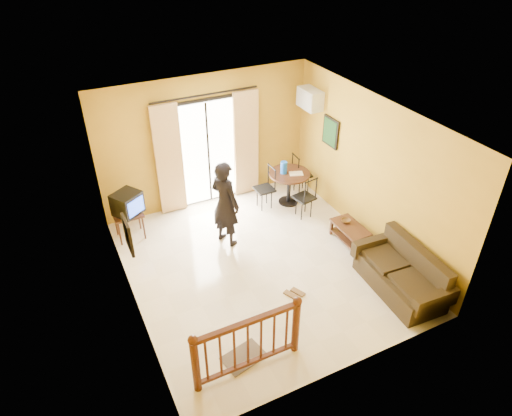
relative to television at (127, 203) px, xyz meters
name	(u,v)px	position (x,y,z in m)	size (l,w,h in m)	color
ground	(261,265)	(1.87, -1.88, -0.77)	(5.00, 5.00, 0.00)	beige
room_shell	(261,184)	(1.87, -1.88, 0.93)	(5.00, 5.00, 5.00)	white
balcony_door	(208,152)	(1.87, 0.55, 0.42)	(2.25, 0.14, 2.46)	black
tv_table	(128,217)	(-0.03, 0.00, -0.29)	(0.55, 0.46, 0.55)	black
television	(127,203)	(0.00, 0.00, 0.00)	(0.64, 0.63, 0.43)	black
picture_left	(128,235)	(-0.35, -2.08, 0.78)	(0.05, 0.42, 0.52)	black
dining_table	(289,179)	(3.36, -0.27, -0.19)	(0.87, 0.87, 0.73)	black
water_jug	(284,167)	(3.25, -0.21, 0.09)	(0.14, 0.14, 0.26)	blue
serving_tray	(296,174)	(3.46, -0.37, -0.03)	(0.28, 0.18, 0.02)	white
dining_chairs	(289,204)	(3.34, -0.36, -0.77)	(1.45, 1.30, 0.95)	black
air_conditioner	(310,99)	(3.96, 0.07, 1.38)	(0.31, 0.60, 0.40)	white
botanical_print	(331,132)	(4.08, -0.58, 0.88)	(0.05, 0.50, 0.60)	black
coffee_table	(350,231)	(3.72, -2.01, -0.53)	(0.44, 0.80, 0.36)	black
bowl	(346,221)	(3.72, -1.85, -0.38)	(0.18, 0.18, 0.06)	brown
sofa	(402,275)	(3.72, -3.47, -0.47)	(0.87, 1.73, 0.81)	black
standing_person	(225,204)	(1.60, -0.95, 0.09)	(0.63, 0.41, 1.72)	black
stair_balustrade	(248,341)	(0.72, -3.78, -0.21)	(1.63, 0.13, 1.04)	#471E0F
doormat	(244,357)	(0.74, -3.59, -0.76)	(0.60, 0.40, 0.02)	#5E524B
sandals	(294,293)	(2.04, -2.80, -0.75)	(0.33, 0.27, 0.03)	brown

